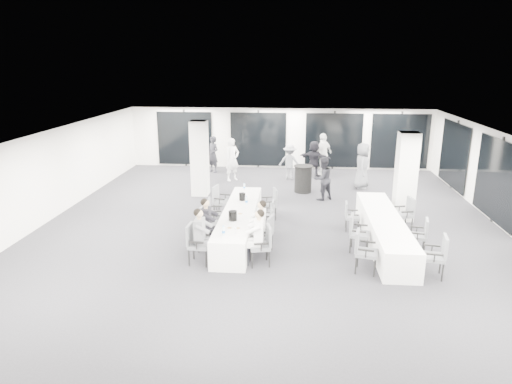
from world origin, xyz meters
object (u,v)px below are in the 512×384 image
banquet_table_side (384,230)px  standing_guest_a (232,157)px  chair_main_left_near (196,241)px  chair_main_right_mid (267,222)px  standing_guest_b (323,176)px  banquet_table_main (239,223)px  chair_main_left_mid (208,220)px  standing_guest_d (323,151)px  standing_guest_g (213,152)px  chair_side_left_mid (356,231)px  chair_main_left_far (220,199)px  chair_main_right_second (265,232)px  standing_guest_f (314,156)px  standing_guest_c (290,160)px  chair_main_left_fourth (214,211)px  chair_side_left_far (350,215)px  cocktail_table (303,179)px  chair_main_left_second (203,232)px  standing_guest_e (363,163)px  chair_side_left_near (363,249)px  ice_bucket_far (242,197)px  chair_main_right_near (263,243)px  chair_side_right_near (437,254)px  chair_side_right_far (406,212)px  ice_bucket_near (233,216)px  chair_side_right_mid (420,233)px  chair_main_right_far (271,202)px

banquet_table_side → standing_guest_a: (-5.13, 6.55, 0.65)m
chair_main_left_near → standing_guest_a: 8.29m
chair_main_right_mid → standing_guest_b: standing_guest_b is taller
banquet_table_main → chair_main_left_mid: 0.95m
standing_guest_d → standing_guest_g: (-4.93, 0.00, -0.12)m
chair_side_left_mid → chair_main_left_far: bearing=-109.8°
chair_main_right_second → chair_main_right_mid: 0.98m
chair_main_left_near → standing_guest_f: standing_guest_f is taller
banquet_table_main → standing_guest_c: (1.35, 6.64, 0.48)m
chair_main_left_fourth → chair_main_right_second: chair_main_right_second is taller
banquet_table_side → chair_side_left_far: 1.25m
cocktail_table → chair_main_left_second: cocktail_table is taller
standing_guest_e → chair_main_left_far: bearing=140.0°
banquet_table_main → chair_side_left_near: size_ratio=4.89×
chair_main_left_far → chair_main_right_second: chair_main_right_second is taller
chair_side_left_mid → standing_guest_b: standing_guest_b is taller
standing_guest_b → ice_bucket_far: 3.81m
standing_guest_d → standing_guest_e: (1.42, -2.21, -0.02)m
chair_main_right_second → chair_main_right_near: bearing=-167.7°
chair_side_right_near → ice_bucket_far: chair_side_right_near is taller
cocktail_table → ice_bucket_far: bearing=-117.4°
cocktail_table → chair_side_left_far: size_ratio=1.20×
banquet_table_main → chair_side_left_near: chair_side_left_near is taller
standing_guest_c → ice_bucket_far: (-1.37, -5.65, 0.01)m
chair_side_left_mid → standing_guest_d: (-0.43, 8.56, 0.48)m
standing_guest_f → ice_bucket_far: standing_guest_f is taller
chair_side_left_near → standing_guest_g: standing_guest_g is taller
chair_main_right_near → chair_side_right_far: bearing=-68.1°
chair_main_right_second → ice_bucket_near: 1.01m
chair_side_right_mid → standing_guest_a: bearing=51.8°
chair_main_right_second → standing_guest_f: standing_guest_f is taller
chair_side_left_far → chair_side_right_far: bearing=101.7°
banquet_table_side → standing_guest_d: (-1.26, 7.95, 0.67)m
banquet_table_side → ice_bucket_near: 4.21m
chair_main_right_second → chair_main_right_far: size_ratio=1.03×
chair_main_left_far → ice_bucket_near: 2.66m
banquet_table_main → chair_main_left_near: 2.19m
chair_main_left_far → standing_guest_c: standing_guest_c is taller
cocktail_table → chair_main_right_mid: cocktail_table is taller
chair_main_left_mid → chair_main_left_far: chair_main_left_far is taller
chair_main_left_far → chair_main_right_mid: bearing=53.6°
chair_side_right_mid → standing_guest_f: bearing=28.9°
chair_main_right_second → standing_guest_b: bearing=-7.0°
chair_main_left_far → standing_guest_a: bearing=-164.9°
chair_main_right_second → chair_side_right_far: chair_main_right_second is taller
chair_main_left_near → chair_main_right_second: same height
chair_main_right_near → standing_guest_a: (-1.89, 8.20, 0.45)m
chair_side_left_mid → standing_guest_c: (-1.88, 7.53, 0.28)m
chair_main_right_near → ice_bucket_far: size_ratio=4.43×
banquet_table_side → standing_guest_b: 4.33m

